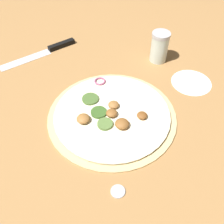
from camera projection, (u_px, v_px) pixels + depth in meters
ground_plane at (112, 116)px, 0.77m from camera, size 3.00×3.00×0.00m
pizza at (112, 115)px, 0.76m from camera, size 0.38×0.38×0.03m
knife at (51, 49)px, 0.99m from camera, size 0.23×0.23×0.02m
spice_jar at (159, 47)px, 0.92m from camera, size 0.06×0.06×0.11m
loose_cap at (118, 191)px, 0.61m from camera, size 0.03×0.03×0.01m
flour_patch at (191, 82)px, 0.87m from camera, size 0.13×0.13×0.00m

